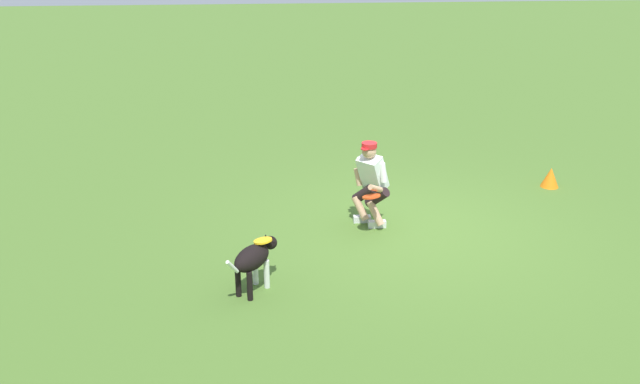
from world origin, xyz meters
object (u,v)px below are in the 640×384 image
Objects in this scene: person at (371,181)px; frisbee_flying at (263,241)px; frisbee_held at (371,196)px; dog at (254,258)px; training_cone at (550,177)px.

person is 5.68× the size of frisbee_flying.
person is at bearing -133.57° from frisbee_flying.
dog is at bearing 40.24° from frisbee_held.
frisbee_held is (-1.54, -1.29, -0.00)m from frisbee_flying.
dog is at bearing 2.28° from person.
person is at bearing 20.78° from training_cone.
training_cone is (-4.90, -2.92, -0.45)m from frisbee_flying.
person is 2.31m from frisbee_flying.
frisbee_held is (0.05, 0.38, -0.09)m from person.
dog is 3.65× the size of frisbee_flying.
person is 1.55× the size of dog.
dog is 2.17m from frisbee_held.
person is 3.58m from training_cone.
training_cone is (-3.31, -1.26, -0.53)m from person.
training_cone is at bearing -154.00° from frisbee_held.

